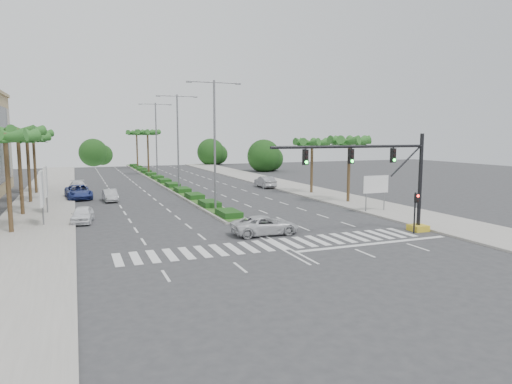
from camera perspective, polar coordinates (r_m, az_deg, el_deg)
ground at (r=29.93m, az=2.66°, el=-6.57°), size 160.00×160.00×0.00m
footpath_right at (r=54.32m, az=8.59°, el=-0.34°), size 6.00×120.00×0.15m
footpath_left at (r=47.12m, az=-25.32°, el=-2.10°), size 6.00×120.00×0.15m
median at (r=72.82m, az=-12.09°, el=1.50°), size 2.20×75.00×0.20m
median_grass at (r=72.81m, az=-12.10°, el=1.60°), size 1.80×75.00×0.04m
signal_gantry at (r=34.17m, az=17.01°, el=0.73°), size 12.60×1.20×7.20m
pedestrian_signal at (r=34.68m, az=19.34°, el=-1.63°), size 0.28×0.36×3.00m
direction_sign at (r=43.14m, az=14.74°, el=0.75°), size 2.70×0.11×3.40m
billboard_near at (r=38.78m, az=-25.23°, el=0.35°), size 0.18×2.10×4.35m
billboard_far at (r=44.74m, az=-24.78°, el=1.20°), size 0.18×2.10×4.35m
palm_left_near at (r=36.75m, az=-28.85°, el=5.64°), size 4.57×4.68×7.55m
palm_left_mid at (r=44.70m, az=-27.63°, el=6.33°), size 4.57×4.68×7.95m
palm_left_far at (r=52.67m, az=-26.72°, el=5.76°), size 4.57×4.68×7.35m
palm_left_end at (r=60.64m, az=-26.10°, el=6.25°), size 4.57×4.68×7.75m
palm_right_near at (r=48.40m, az=11.60°, el=5.97°), size 4.57×4.68×7.05m
palm_right_far at (r=55.27m, az=7.02°, el=5.89°), size 4.57×4.68×6.75m
palm_median_a at (r=82.36m, az=-13.40°, el=7.04°), size 4.57×4.68×8.05m
palm_median_b at (r=97.22m, az=-14.70°, el=6.99°), size 4.57×4.68×8.05m
streetlight_near at (r=42.22m, az=-5.19°, el=6.75°), size 5.10×0.25×12.00m
streetlight_mid at (r=57.74m, az=-9.75°, el=6.78°), size 5.10×0.25×12.00m
streetlight_far at (r=73.47m, az=-12.36°, el=6.79°), size 5.10×0.25×12.00m
car_parked_a at (r=39.63m, az=-20.88°, el=-2.66°), size 2.09×4.07×1.33m
car_parked_b at (r=51.33m, az=-17.77°, el=-0.40°), size 1.55×3.96×1.28m
car_parked_c at (r=54.42m, az=-21.31°, el=0.01°), size 3.10×5.79×1.55m
car_parked_d at (r=59.90m, az=-21.35°, el=0.57°), size 2.25×5.07×1.45m
car_crossing at (r=32.70m, az=1.15°, el=-4.17°), size 4.92×2.33×1.36m
car_right at (r=61.67m, az=1.15°, el=1.28°), size 1.75×4.69×1.53m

